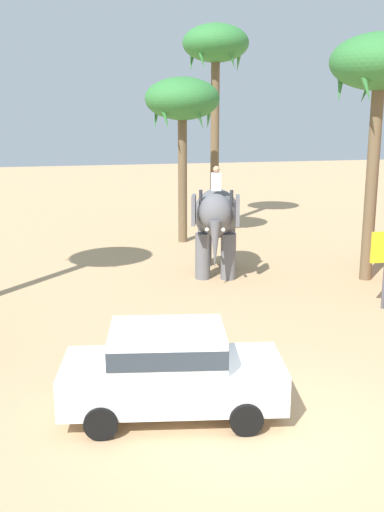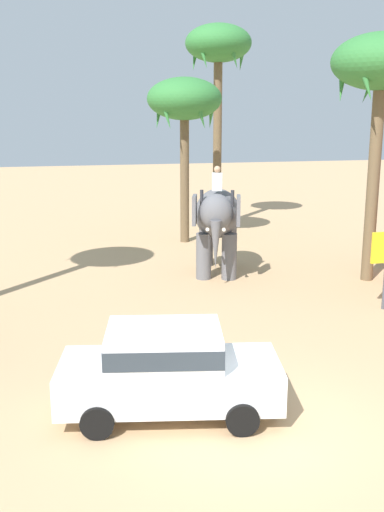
% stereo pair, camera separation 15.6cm
% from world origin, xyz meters
% --- Properties ---
extents(ground_plane, '(120.00, 120.00, 0.00)m').
position_xyz_m(ground_plane, '(0.00, 0.00, 0.00)').
color(ground_plane, tan).
extents(car_sedan_foreground, '(4.36, 2.48, 1.70)m').
position_xyz_m(car_sedan_foreground, '(-1.67, 0.99, 0.93)').
color(car_sedan_foreground, white).
rests_on(car_sedan_foreground, ground).
extents(elephant_with_mahout, '(2.57, 4.02, 3.88)m').
position_xyz_m(elephant_with_mahout, '(2.10, 10.57, 1.99)').
color(elephant_with_mahout, slate).
rests_on(elephant_with_mahout, ground).
extents(palm_tree_behind_elephant, '(3.20, 3.20, 8.09)m').
position_xyz_m(palm_tree_behind_elephant, '(6.90, 8.57, 6.96)').
color(palm_tree_behind_elephant, brown).
rests_on(palm_tree_behind_elephant, ground).
extents(palm_tree_near_hut, '(3.20, 3.20, 7.12)m').
position_xyz_m(palm_tree_near_hut, '(2.27, 16.27, 6.05)').
color(palm_tree_near_hut, brown).
rests_on(palm_tree_near_hut, ground).
extents(palm_tree_far_back, '(3.20, 3.20, 9.82)m').
position_xyz_m(palm_tree_far_back, '(4.74, 19.64, 8.55)').
color(palm_tree_far_back, brown).
rests_on(palm_tree_far_back, ground).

